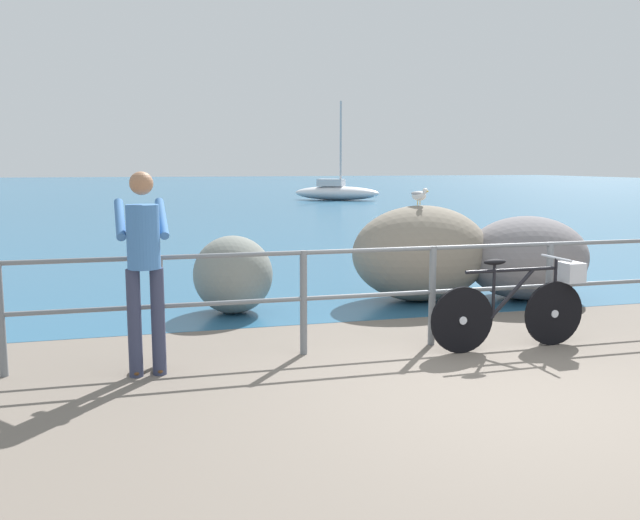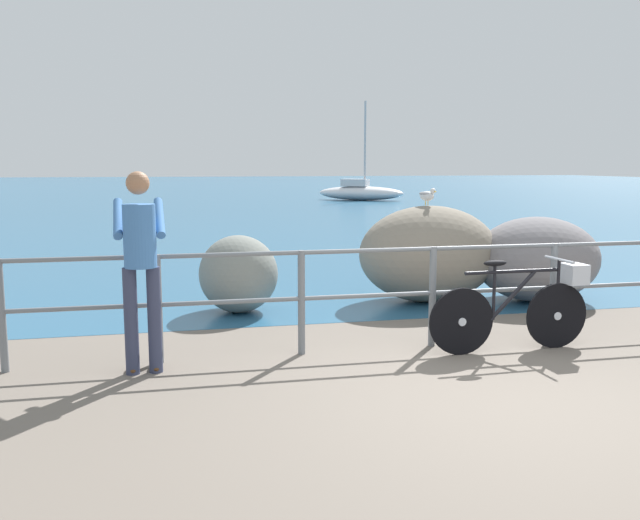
# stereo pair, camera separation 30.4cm
# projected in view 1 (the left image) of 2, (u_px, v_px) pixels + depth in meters

# --- Properties ---
(ground_plane) EXTENTS (120.00, 120.00, 0.10)m
(ground_plane) POSITION_uv_depth(u_px,v_px,m) (220.00, 216.00, 24.56)
(ground_plane) COLOR #6B6056
(sea_surface) EXTENTS (120.00, 90.00, 0.01)m
(sea_surface) POSITION_uv_depth(u_px,v_px,m) (177.00, 188.00, 51.12)
(sea_surface) COLOR #285B7F
(sea_surface) RESTS_ON ground_plane
(promenade_railing) EXTENTS (8.16, 0.07, 1.02)m
(promenade_railing) POSITION_uv_depth(u_px,v_px,m) (432.00, 284.00, 6.88)
(promenade_railing) COLOR slate
(promenade_railing) RESTS_ON ground_plane
(bicycle) EXTENTS (1.70, 0.48, 0.92)m
(bicycle) POSITION_uv_depth(u_px,v_px,m) (522.00, 303.00, 6.79)
(bicycle) COLOR black
(bicycle) RESTS_ON ground_plane
(person_at_railing) EXTENTS (0.46, 0.65, 1.78)m
(person_at_railing) POSITION_uv_depth(u_px,v_px,m) (144.00, 263.00, 5.84)
(person_at_railing) COLOR #333851
(person_at_railing) RESTS_ON ground_plane
(breakwater_boulder_main) EXTENTS (1.91, 1.37, 1.29)m
(breakwater_boulder_main) POSITION_uv_depth(u_px,v_px,m) (421.00, 253.00, 9.14)
(breakwater_boulder_main) COLOR gray
(breakwater_boulder_main) RESTS_ON ground
(breakwater_boulder_left) EXTENTS (0.98, 1.05, 0.97)m
(breakwater_boulder_left) POSITION_uv_depth(u_px,v_px,m) (233.00, 274.00, 8.39)
(breakwater_boulder_left) COLOR gray
(breakwater_boulder_left) RESTS_ON ground
(breakwater_boulder_right) EXTENTS (1.71, 1.45, 1.14)m
(breakwater_boulder_right) POSITION_uv_depth(u_px,v_px,m) (526.00, 258.00, 9.26)
(breakwater_boulder_right) COLOR slate
(breakwater_boulder_right) RESTS_ON ground
(seagull) EXTENTS (0.20, 0.34, 0.23)m
(seagull) POSITION_uv_depth(u_px,v_px,m) (419.00, 195.00, 9.08)
(seagull) COLOR gold
(seagull) RESTS_ON breakwater_boulder_main
(sailboat) EXTENTS (4.41, 3.47, 4.90)m
(sailboat) POSITION_uv_depth(u_px,v_px,m) (336.00, 192.00, 34.19)
(sailboat) COLOR white
(sailboat) RESTS_ON sea_surface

